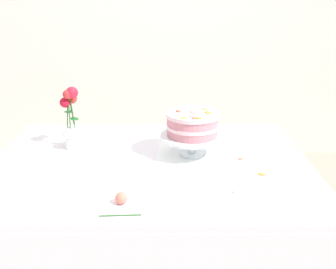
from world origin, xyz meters
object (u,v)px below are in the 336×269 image
Objects in this scene: cake_stand at (193,138)px; flower_vase at (72,121)px; layer_cake at (193,124)px; dining_table at (151,182)px; fallen_rose at (122,199)px.

cake_stand is 0.57m from flower_vase.
flower_vase is (-0.56, 0.09, -0.02)m from layer_cake.
layer_cake is at bearing -9.01° from flower_vase.
dining_table is at bearing -26.05° from flower_vase.
cake_stand is 0.52m from fallen_rose.
fallen_rose is (0.29, -0.52, -0.11)m from flower_vase.
cake_stand reaches higher than dining_table.
flower_vase is (-0.56, 0.09, 0.05)m from cake_stand.
layer_cake reaches higher than fallen_rose.
layer_cake reaches higher than cake_stand.
layer_cake is 0.57m from flower_vase.
fallen_rose is (-0.27, -0.44, -0.13)m from layer_cake.
layer_cake is at bearing 57.91° from fallen_rose.
dining_table is 0.27m from cake_stand.
cake_stand is 0.07m from layer_cake.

